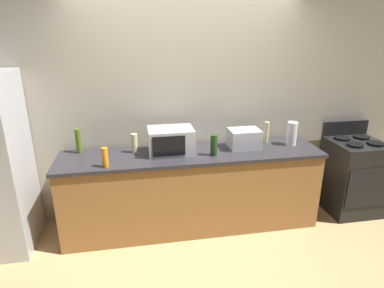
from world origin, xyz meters
TOP-DOWN VIEW (x-y plane):
  - ground_plane at (0.00, 0.00)m, footprint 8.00×8.00m
  - back_wall at (0.00, 0.81)m, footprint 6.40×0.10m
  - counter_run at (0.00, 0.40)m, footprint 2.84×0.64m
  - stove_range at (2.00, 0.40)m, footprint 0.60×0.61m
  - microwave at (-0.22, 0.45)m, footprint 0.48×0.35m
  - toaster_oven at (0.60, 0.46)m, footprint 0.34×0.26m
  - paper_towel_roll at (1.16, 0.45)m, footprint 0.12×0.12m
  - bottle_vinegar at (0.92, 0.60)m, footprint 0.06×0.06m
  - bottle_wine at (0.21, 0.28)m, footprint 0.07×0.07m
  - bottle_olive_oil at (-1.19, 0.62)m, footprint 0.06×0.06m
  - bottle_hand_soap at (-0.60, 0.52)m, footprint 0.07×0.07m
  - bottle_dish_soap at (-0.89, 0.17)m, footprint 0.06×0.06m

SIDE VIEW (x-z plane):
  - ground_plane at x=0.00m, z-range 0.00..0.00m
  - counter_run at x=0.00m, z-range 0.00..0.90m
  - stove_range at x=2.00m, z-range -0.08..1.00m
  - bottle_dish_soap at x=-0.89m, z-range 0.90..1.10m
  - toaster_oven at x=0.60m, z-range 0.90..1.11m
  - bottle_hand_soap at x=-0.60m, z-range 0.90..1.11m
  - bottle_wine at x=0.21m, z-range 0.90..1.13m
  - bottle_vinegar at x=0.92m, z-range 0.90..1.14m
  - bottle_olive_oil at x=-1.19m, z-range 0.90..1.17m
  - microwave at x=-0.22m, z-range 0.90..1.17m
  - paper_towel_roll at x=1.16m, z-range 0.90..1.17m
  - back_wall at x=0.00m, z-range 0.00..2.70m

